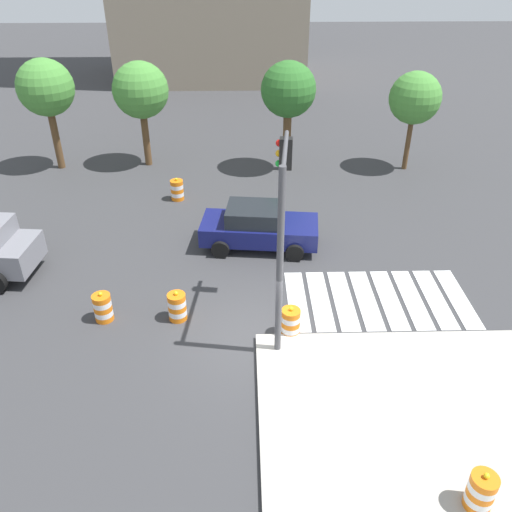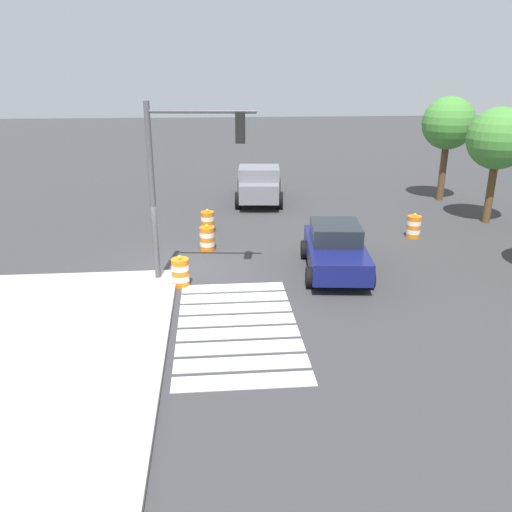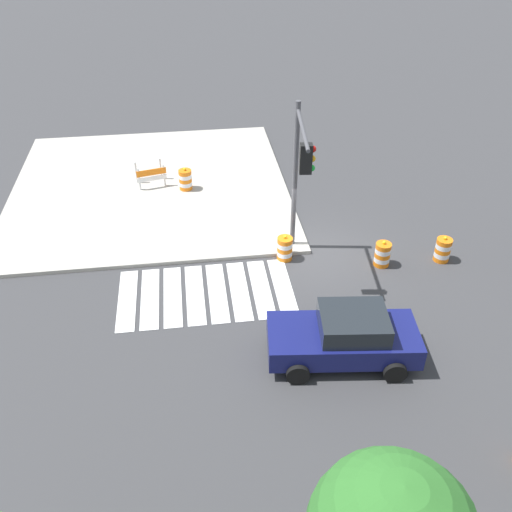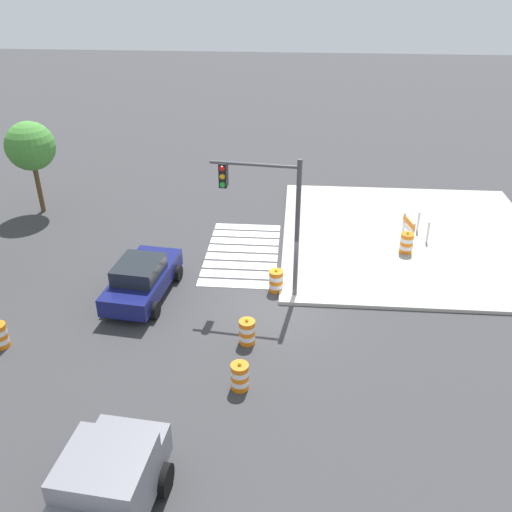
% 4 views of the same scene
% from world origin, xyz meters
% --- Properties ---
extents(ground_plane, '(120.00, 120.00, 0.00)m').
position_xyz_m(ground_plane, '(0.00, 0.00, 0.00)').
color(ground_plane, '#38383A').
extents(sidewalk_corner, '(12.00, 12.00, 0.15)m').
position_xyz_m(sidewalk_corner, '(6.00, -6.00, 0.07)').
color(sidewalk_corner, '#ADA89E').
rests_on(sidewalk_corner, ground).
extents(crosswalk_stripes, '(5.85, 3.20, 0.02)m').
position_xyz_m(crosswalk_stripes, '(4.00, 1.80, 0.01)').
color(crosswalk_stripes, silver).
rests_on(crosswalk_stripes, ground).
extents(sports_car, '(4.48, 2.50, 1.63)m').
position_xyz_m(sports_car, '(0.21, 5.31, 0.81)').
color(sports_car, navy).
rests_on(sports_car, ground).
extents(traffic_barrel_near_corner, '(0.56, 0.56, 1.02)m').
position_xyz_m(traffic_barrel_near_corner, '(-2.37, 0.99, 0.45)').
color(traffic_barrel_near_corner, orange).
rests_on(traffic_barrel_near_corner, ground).
extents(traffic_barrel_crosswalk_end, '(0.56, 0.56, 1.02)m').
position_xyz_m(traffic_barrel_crosswalk_end, '(1.02, 0.15, 0.45)').
color(traffic_barrel_crosswalk_end, orange).
rests_on(traffic_barrel_crosswalk_end, ground).
extents(traffic_barrel_median_near, '(0.56, 0.56, 1.02)m').
position_xyz_m(traffic_barrel_median_near, '(-4.63, 1.00, 0.45)').
color(traffic_barrel_median_near, orange).
rests_on(traffic_barrel_median_near, ground).
extents(traffic_barrel_on_sidewalk, '(0.56, 0.56, 1.02)m').
position_xyz_m(traffic_barrel_on_sidewalk, '(4.42, -5.47, 0.60)').
color(traffic_barrel_on_sidewalk, orange).
rests_on(traffic_barrel_on_sidewalk, sidewalk_corner).
extents(construction_barricade, '(1.38, 1.03, 1.00)m').
position_xyz_m(construction_barricade, '(5.90, -5.93, 0.72)').
color(construction_barricade, silver).
rests_on(construction_barricade, sidewalk_corner).
extents(traffic_light_pole, '(0.57, 3.28, 5.50)m').
position_xyz_m(traffic_light_pole, '(0.71, 0.53, 3.91)').
color(traffic_light_pole, '#4C4C51').
rests_on(traffic_light_pole, sidewalk_corner).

